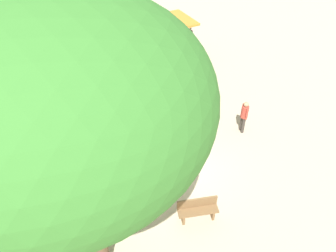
% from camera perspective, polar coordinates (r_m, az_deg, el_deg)
% --- Properties ---
extents(ground_plane, '(60.00, 60.00, 0.00)m').
position_cam_1_polar(ground_plane, '(13.36, 0.40, -7.49)').
color(ground_plane, '#BAA88C').
extents(elephant, '(1.78, 2.48, 1.71)m').
position_cam_1_polar(elephant, '(14.11, 3.20, 1.54)').
color(elephant, slate).
rests_on(elephant, ground_plane).
extents(person_handler, '(0.32, 0.50, 1.62)m').
position_cam_1_polar(person_handler, '(14.85, 13.15, 1.94)').
color(person_handler, '#3F3833').
rests_on(person_handler, ground_plane).
extents(shade_tree_main, '(6.40, 5.86, 8.30)m').
position_cam_1_polar(shade_tree_main, '(6.71, -18.47, 2.71)').
color(shade_tree_main, brown).
rests_on(shade_tree_main, ground_plane).
extents(shade_tree_secondary, '(6.17, 5.66, 8.68)m').
position_cam_1_polar(shade_tree_secondary, '(10.23, -22.75, 17.70)').
color(shade_tree_secondary, brown).
rests_on(shade_tree_secondary, ground_plane).
extents(wooden_bench, '(1.46, 0.80, 0.88)m').
position_cam_1_polar(wooden_bench, '(11.59, 5.19, -14.20)').
color(wooden_bench, brown).
rests_on(wooden_bench, ground_plane).
extents(picnic_table_near, '(1.67, 1.65, 0.78)m').
position_cam_1_polar(picnic_table_near, '(14.37, -6.89, -0.50)').
color(picnic_table_near, brown).
rests_on(picnic_table_near, ground_plane).
extents(market_stall_teal, '(2.50, 2.50, 2.52)m').
position_cam_1_polar(market_stall_teal, '(18.32, -21.93, 8.50)').
color(market_stall_teal, '#59514C').
rests_on(market_stall_teal, ground_plane).
extents(market_stall_blue, '(2.50, 2.50, 2.52)m').
position_cam_1_polar(market_stall_blue, '(18.62, -14.14, 10.79)').
color(market_stall_blue, '#59514C').
rests_on(market_stall_blue, ground_plane).
extents(market_stall_green, '(2.50, 2.50, 2.52)m').
position_cam_1_polar(market_stall_green, '(19.27, -6.62, 12.77)').
color(market_stall_green, '#59514C').
rests_on(market_stall_green, ground_plane).
extents(market_stall_orange, '(2.50, 2.50, 2.52)m').
position_cam_1_polar(market_stall_orange, '(20.24, 0.38, 14.41)').
color(market_stall_orange, '#59514C').
rests_on(market_stall_orange, ground_plane).
extents(feed_bucket, '(0.36, 0.36, 0.32)m').
position_cam_1_polar(feed_bucket, '(12.65, 0.79, -9.96)').
color(feed_bucket, gray).
rests_on(feed_bucket, ground_plane).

